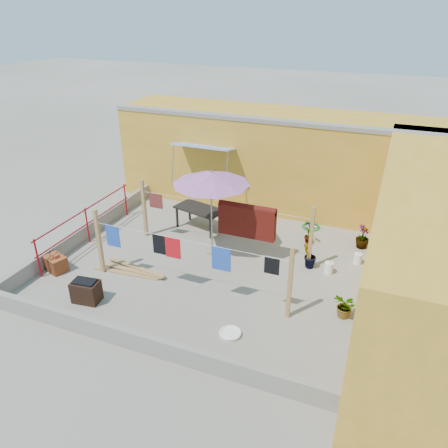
{
  "coord_description": "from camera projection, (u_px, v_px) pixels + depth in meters",
  "views": [
    {
      "loc": [
        4.12,
        -9.28,
        6.33
      ],
      "look_at": [
        0.27,
        0.3,
        1.14
      ],
      "focal_mm": 35.0,
      "sensor_mm": 36.0,
      "label": 1
    }
  ],
  "objects": [
    {
      "name": "ground",
      "position": [
        211.0,
        264.0,
        11.9
      ],
      "size": [
        80.0,
        80.0,
        0.0
      ],
      "primitive_type": "plane",
      "color": "#9E998E",
      "rests_on": "ground"
    },
    {
      "name": "wall_back",
      "position": [
        278.0,
        159.0,
        14.9
      ],
      "size": [
        11.0,
        3.27,
        3.21
      ],
      "color": "gold",
      "rests_on": "ground"
    },
    {
      "name": "wall_right",
      "position": [
        430.0,
        249.0,
        9.45
      ],
      "size": [
        2.4,
        9.0,
        3.2
      ],
      "primitive_type": "cube",
      "color": "gold",
      "rests_on": "ground"
    },
    {
      "name": "parapet_front",
      "position": [
        141.0,
        342.0,
        8.84
      ],
      "size": [
        8.3,
        0.16,
        0.44
      ],
      "primitive_type": "cube",
      "color": "gray",
      "rests_on": "ground"
    },
    {
      "name": "parapet_left",
      "position": [
        87.0,
        231.0,
        13.17
      ],
      "size": [
        0.16,
        7.3,
        0.44
      ],
      "primitive_type": "cube",
      "color": "gray",
      "rests_on": "ground"
    },
    {
      "name": "red_railing",
      "position": [
        87.0,
        220.0,
        12.7
      ],
      "size": [
        0.05,
        4.2,
        1.1
      ],
      "color": "#A3101E",
      "rests_on": "ground"
    },
    {
      "name": "clothesline_rig",
      "position": [
        237.0,
        225.0,
        11.68
      ],
      "size": [
        5.09,
        2.35,
        1.8
      ],
      "color": "tan",
      "rests_on": "ground"
    },
    {
      "name": "patio_umbrella",
      "position": [
        211.0,
        179.0,
        11.47
      ],
      "size": [
        2.19,
        2.19,
        2.5
      ],
      "color": "gray",
      "rests_on": "ground"
    },
    {
      "name": "outdoor_table",
      "position": [
        199.0,
        210.0,
        13.51
      ],
      "size": [
        1.66,
        1.11,
        0.71
      ],
      "color": "black",
      "rests_on": "ground"
    },
    {
      "name": "brick_stack",
      "position": [
        56.0,
        263.0,
        11.53
      ],
      "size": [
        0.67,
        0.58,
        0.5
      ],
      "color": "#A14925",
      "rests_on": "ground"
    },
    {
      "name": "lumber_pile",
      "position": [
        131.0,
        270.0,
        11.52
      ],
      "size": [
        2.03,
        0.58,
        0.12
      ],
      "color": "tan",
      "rests_on": "ground"
    },
    {
      "name": "brazier",
      "position": [
        86.0,
        291.0,
        10.31
      ],
      "size": [
        0.68,
        0.5,
        0.57
      ],
      "color": "black",
      "rests_on": "ground"
    },
    {
      "name": "white_basin",
      "position": [
        230.0,
        333.0,
        9.33
      ],
      "size": [
        0.48,
        0.48,
        0.08
      ],
      "color": "white",
      "rests_on": "ground"
    },
    {
      "name": "water_jug_a",
      "position": [
        329.0,
        268.0,
        11.43
      ],
      "size": [
        0.23,
        0.23,
        0.37
      ],
      "color": "white",
      "rests_on": "ground"
    },
    {
      "name": "water_jug_b",
      "position": [
        358.0,
        259.0,
        11.86
      ],
      "size": [
        0.22,
        0.22,
        0.35
      ],
      "color": "white",
      "rests_on": "ground"
    },
    {
      "name": "green_hose",
      "position": [
        311.0,
        226.0,
        13.85
      ],
      "size": [
        0.58,
        0.58,
        0.09
      ],
      "color": "#1A782B",
      "rests_on": "ground"
    },
    {
      "name": "plant_back_a",
      "position": [
        241.0,
        218.0,
        13.72
      ],
      "size": [
        0.64,
        0.56,
        0.69
      ],
      "primitive_type": "imported",
      "rotation": [
        0.0,
        0.0,
        0.04
      ],
      "color": "#21611B",
      "rests_on": "ground"
    },
    {
      "name": "plant_back_b",
      "position": [
        363.0,
        237.0,
        12.57
      ],
      "size": [
        0.47,
        0.47,
        0.7
      ],
      "primitive_type": "imported",
      "rotation": [
        0.0,
        0.0,
        1.36
      ],
      "color": "#21611B",
      "rests_on": "ground"
    },
    {
      "name": "plant_right_a",
      "position": [
        309.0,
        232.0,
        12.79
      ],
      "size": [
        0.46,
        0.47,
        0.75
      ],
      "primitive_type": "imported",
      "rotation": [
        0.0,
        0.0,
        2.29
      ],
      "color": "#21611B",
      "rests_on": "ground"
    },
    {
      "name": "plant_right_b",
      "position": [
        309.0,
        256.0,
        11.58
      ],
      "size": [
        0.5,
        0.52,
        0.73
      ],
      "primitive_type": "imported",
      "rotation": [
        0.0,
        0.0,
        4.11
      ],
      "color": "#21611B",
      "rests_on": "ground"
    },
    {
      "name": "plant_right_c",
      "position": [
        346.0,
        307.0,
        9.76
      ],
      "size": [
        0.69,
        0.7,
        0.59
      ],
      "primitive_type": "imported",
      "rotation": [
        0.0,
        0.0,
        5.39
      ],
      "color": "#21611B",
      "rests_on": "ground"
    }
  ]
}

